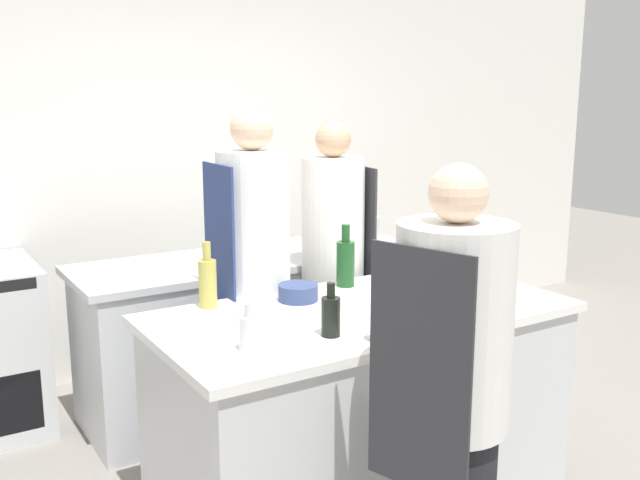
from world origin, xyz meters
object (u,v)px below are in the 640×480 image
at_px(chef_at_stove, 333,277).
at_px(cup, 454,268).
at_px(chef_at_prep_near, 449,408).
at_px(bottle_wine, 379,323).
at_px(bottle_cooking_oil, 345,262).
at_px(bottle_olive_oil, 249,332).
at_px(stockpot, 361,230).
at_px(bottle_vinegar, 208,282).
at_px(chef_at_pass_far, 254,291).
at_px(bowl_mixing_large, 491,306).
at_px(bottle_sauce, 331,315).
at_px(bowl_prep_small, 298,292).

distance_m(chef_at_stove, cup, 0.67).
distance_m(chef_at_prep_near, chef_at_stove, 1.62).
bearing_deg(chef_at_prep_near, cup, -59.83).
xyz_separation_m(bottle_wine, bottle_cooking_oil, (0.34, 0.74, 0.05)).
xyz_separation_m(bottle_olive_oil, stockpot, (1.47, 1.37, 0.01)).
relative_size(bottle_vinegar, cup, 3.28).
bearing_deg(cup, chef_at_pass_far, 160.35).
bearing_deg(bottle_olive_oil, chef_at_stove, 43.76).
bearing_deg(stockpot, bowl_mixing_large, -103.56).
height_order(chef_at_pass_far, bottle_vinegar, chef_at_pass_far).
distance_m(chef_at_pass_far, bottle_cooking_oil, 0.47).
bearing_deg(bottle_vinegar, chef_at_stove, 21.31).
distance_m(chef_at_prep_near, bottle_olive_oil, 0.77).
height_order(bottle_wine, bottle_cooking_oil, bottle_cooking_oil).
bearing_deg(bottle_cooking_oil, cup, -14.86).
height_order(bottle_sauce, stockpot, bottle_sauce).
relative_size(chef_at_stove, bowl_prep_small, 9.31).
xyz_separation_m(chef_at_prep_near, chef_at_pass_far, (-0.05, 1.36, 0.09)).
bearing_deg(stockpot, bowl_prep_small, -137.60).
xyz_separation_m(bowl_prep_small, cup, (0.90, -0.06, 0.01)).
bearing_deg(bottle_cooking_oil, bowl_mixing_large, -66.66).
bearing_deg(bottle_vinegar, cup, -7.91).
bearing_deg(bowl_mixing_large, bowl_prep_small, 136.30).
bearing_deg(bottle_wine, cup, 32.59).
relative_size(bottle_vinegar, bottle_wine, 1.58).
bearing_deg(bottle_vinegar, bottle_cooking_oil, -2.14).
height_order(bottle_vinegar, bottle_cooking_oil, bottle_cooking_oil).
bearing_deg(bottle_olive_oil, bottle_cooking_oil, 34.90).
relative_size(bottle_wine, cup, 2.07).
bearing_deg(bottle_vinegar, chef_at_prep_near, -72.91).
bearing_deg(bottle_vinegar, stockpot, 29.43).
bearing_deg(chef_at_prep_near, bottle_wine, -18.71).
bearing_deg(bottle_wine, bottle_vinegar, 116.14).
bearing_deg(bottle_sauce, chef_at_prep_near, -79.35).
bearing_deg(chef_at_prep_near, bowl_prep_small, -18.51).
bearing_deg(bottle_olive_oil, chef_at_pass_far, 62.08).
xyz_separation_m(chef_at_pass_far, cup, (0.98, -0.35, 0.06)).
bearing_deg(chef_at_stove, bottle_vinegar, -60.49).
xyz_separation_m(bottle_vinegar, bottle_wine, (0.38, -0.77, -0.04)).
height_order(chef_at_stove, bowl_mixing_large, chef_at_stove).
bearing_deg(bowl_mixing_large, chef_at_pass_far, 128.33).
relative_size(chef_at_pass_far, bowl_prep_small, 9.78).
xyz_separation_m(chef_at_pass_far, bottle_sauce, (-0.06, -0.78, 0.10)).
xyz_separation_m(chef_at_stove, bottle_sauce, (-0.63, -0.96, 0.15)).
distance_m(chef_at_stove, bottle_olive_oil, 1.36).
height_order(chef_at_prep_near, cup, chef_at_prep_near).
distance_m(bottle_olive_oil, stockpot, 2.00).
bearing_deg(bottle_sauce, cup, 22.52).
relative_size(bottle_wine, bottle_cooking_oil, 0.61).
xyz_separation_m(bowl_mixing_large, stockpot, (0.36, 1.50, 0.06)).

